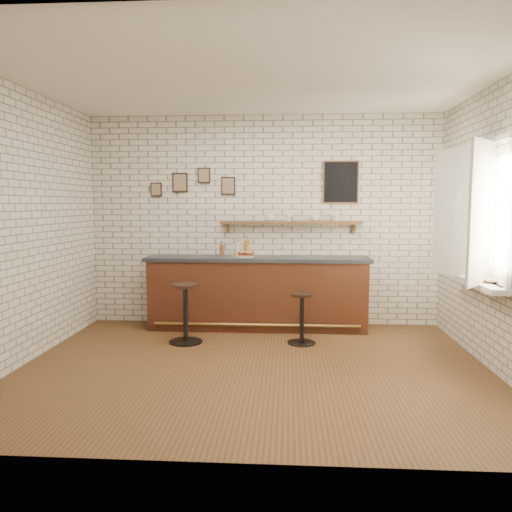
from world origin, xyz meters
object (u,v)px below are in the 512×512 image
object	(u,v)px
book_lower	(480,281)
shelf_cup_d	(336,218)
ciabatta_sandwich	(245,253)
shelf_cup_b	(288,218)
sandwich_plate	(245,257)
condiment_bottle_yellow	(247,250)
shelf_cup_a	(270,218)
bar_counter	(258,292)
bitters_bottle_brown	(222,250)
bitters_bottle_white	(238,249)
bar_stool_right	(302,317)
shelf_cup_c	(315,218)
bar_stool_left	(185,311)
bitters_bottle_amber	(247,248)
book_upper	(481,279)

from	to	relation	value
book_lower	shelf_cup_d	bearing A→B (deg)	103.71
ciabatta_sandwich	shelf_cup_d	xyz separation A→B (m)	(1.26, 0.23, 0.48)
shelf_cup_b	sandwich_plate	bearing A→B (deg)	164.91
condiment_bottle_yellow	shelf_cup_a	world-z (taller)	shelf_cup_a
bar_counter	shelf_cup_d	xyz separation A→B (m)	(1.10, 0.20, 1.04)
ciabatta_sandwich	bitters_bottle_brown	distance (m)	0.38
bar_counter	sandwich_plate	distance (m)	0.54
bitters_bottle_white	shelf_cup_b	bearing A→B (deg)	6.31
bitters_bottle_brown	bitters_bottle_white	bearing A→B (deg)	0.00
bitters_bottle_brown	shelf_cup_d	size ratio (longest dim) A/B	2.28
bar_stool_right	bitters_bottle_white	bearing A→B (deg)	135.60
shelf_cup_a	shelf_cup_c	distance (m)	0.64
bar_stool_left	shelf_cup_c	size ratio (longest dim) A/B	6.36
bitters_bottle_amber	shelf_cup_c	world-z (taller)	shelf_cup_c
condiment_bottle_yellow	book_upper	xyz separation A→B (m)	(2.59, -1.71, -0.13)
book_upper	shelf_cup_b	bearing A→B (deg)	133.18
bitters_bottle_white	book_upper	world-z (taller)	bitters_bottle_white
book_upper	bar_stool_right	bearing A→B (deg)	150.32
bitters_bottle_white	condiment_bottle_yellow	size ratio (longest dim) A/B	1.21
condiment_bottle_yellow	book_upper	size ratio (longest dim) A/B	0.76
sandwich_plate	shelf_cup_d	world-z (taller)	shelf_cup_d
bar_stool_right	ciabatta_sandwich	bearing A→B (deg)	136.66
sandwich_plate	shelf_cup_a	distance (m)	0.67
ciabatta_sandwich	condiment_bottle_yellow	distance (m)	0.15
bar_counter	bar_stool_right	bearing A→B (deg)	-51.29
shelf_cup_b	shelf_cup_d	distance (m)	0.67
bar_counter	bitters_bottle_amber	xyz separation A→B (m)	(-0.16, 0.12, 0.62)
bitters_bottle_amber	book_upper	size ratio (longest dim) A/B	1.11
sandwich_plate	bitters_bottle_white	bearing A→B (deg)	127.32
ciabatta_sandwich	bitters_bottle_white	bearing A→B (deg)	129.79
bitters_bottle_white	book_lower	xyz separation A→B (m)	(2.73, -1.69, -0.16)
bar_counter	condiment_bottle_yellow	size ratio (longest dim) A/B	16.39
bar_counter	bar_stool_left	xyz separation A→B (m)	(-0.86, -0.81, -0.10)
book_lower	book_upper	world-z (taller)	book_upper
bar_counter	bitters_bottle_amber	world-z (taller)	bitters_bottle_amber
bar_stool_right	bitters_bottle_amber	bearing A→B (deg)	131.11
bar_stool_right	shelf_cup_c	distance (m)	1.55
bitters_bottle_brown	book_upper	bearing A→B (deg)	-30.03
bitters_bottle_brown	bar_counter	bearing A→B (deg)	-13.30
shelf_cup_b	bar_counter	bearing A→B (deg)	169.51
bar_stool_left	shelf_cup_d	distance (m)	2.48
book_upper	ciabatta_sandwich	bearing A→B (deg)	143.86
bar_stool_left	bitters_bottle_brown	bearing A→B (deg)	69.60
bar_stool_left	shelf_cup_b	bearing A→B (deg)	38.04
bitters_bottle_amber	shelf_cup_b	world-z (taller)	shelf_cup_b
bar_counter	book_upper	distance (m)	2.95
bitters_bottle_white	bitters_bottle_amber	size ratio (longest dim) A/B	0.82
shelf_cup_c	book_lower	xyz separation A→B (m)	(1.64, -1.77, -0.61)
bar_stool_left	shelf_cup_c	distance (m)	2.25
sandwich_plate	shelf_cup_a	bearing A→B (deg)	34.01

